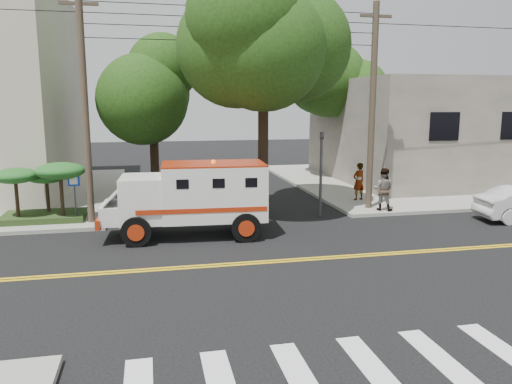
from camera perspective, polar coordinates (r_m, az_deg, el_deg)
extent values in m
plane|color=black|center=(15.36, 0.77, -8.04)|extent=(100.00, 100.00, 0.00)
cube|color=gray|center=(32.74, 18.83, 1.32)|extent=(17.00, 17.00, 0.15)
cube|color=#635D54|center=(33.65, 20.90, 6.70)|extent=(14.00, 12.00, 6.00)
cylinder|color=#382D23|center=(20.35, -18.95, 8.78)|extent=(0.28, 0.28, 9.00)
cylinder|color=#382D23|center=(22.55, 13.14, 9.15)|extent=(0.28, 0.28, 9.00)
cylinder|color=black|center=(21.30, 0.83, 6.67)|extent=(0.44, 0.44, 7.00)
sphere|color=#17350E|center=(21.37, 0.85, 16.08)|extent=(5.32, 5.32, 5.32)
sphere|color=#17350E|center=(21.00, 4.53, 17.72)|extent=(4.56, 4.56, 4.56)
cylinder|color=black|center=(26.29, -11.58, 5.60)|extent=(0.44, 0.44, 5.60)
sphere|color=#17350E|center=(26.23, -11.80, 11.71)|extent=(3.92, 3.92, 3.92)
sphere|color=#17350E|center=(25.71, -9.90, 12.74)|extent=(3.36, 3.36, 3.36)
cylinder|color=black|center=(32.48, 9.19, 6.82)|extent=(0.44, 0.44, 5.95)
sphere|color=#17350E|center=(32.45, 9.34, 12.07)|extent=(4.20, 4.20, 4.20)
sphere|color=#17350E|center=(32.25, 11.29, 12.82)|extent=(3.60, 3.60, 3.60)
cylinder|color=#3F3F42|center=(21.25, 7.42, 1.97)|extent=(0.12, 0.12, 3.60)
imported|color=#3F3F42|center=(21.10, 7.50, 5.60)|extent=(0.15, 0.18, 0.90)
cylinder|color=#3F3F42|center=(20.97, -19.97, -0.89)|extent=(0.06, 0.06, 2.00)
cube|color=#0C33A5|center=(20.78, -20.12, 1.25)|extent=(0.45, 0.03, 0.45)
cube|color=#1E3314|center=(21.91, -23.01, -2.59)|extent=(3.20, 2.00, 0.24)
cylinder|color=black|center=(21.65, -25.66, -0.55)|extent=(0.14, 0.14, 1.52)
ellipsoid|color=#19551E|center=(21.52, -25.83, 1.69)|extent=(1.73, 1.73, 0.60)
cylinder|color=black|center=(22.13, -22.71, -0.33)|extent=(0.14, 0.14, 1.36)
ellipsoid|color=#19551E|center=(22.01, -22.85, 1.63)|extent=(1.55, 1.55, 0.54)
cylinder|color=black|center=(21.10, -21.31, -0.27)|extent=(0.14, 0.14, 1.68)
ellipsoid|color=#19551E|center=(20.96, -21.48, 2.27)|extent=(1.91, 1.91, 0.66)
cube|color=silver|center=(18.09, -4.85, 0.06)|extent=(3.76, 2.35, 1.96)
cube|color=silver|center=(18.13, -12.81, -0.74)|extent=(1.61, 2.14, 1.59)
cube|color=black|center=(18.12, -15.16, 0.50)|extent=(0.15, 1.59, 0.65)
cube|color=silver|center=(18.32, -15.82, -2.25)|extent=(0.95, 1.91, 0.65)
cube|color=#9C250C|center=(18.43, -17.23, -3.00)|extent=(0.28, 2.01, 0.33)
cube|color=#9C250C|center=(17.94, -4.89, 3.23)|extent=(3.76, 2.35, 0.06)
cylinder|color=black|center=(17.33, -13.53, -4.44)|extent=(1.04, 0.36, 1.03)
cylinder|color=black|center=(19.36, -13.06, -2.89)|extent=(1.04, 0.36, 1.03)
cylinder|color=black|center=(17.41, -1.16, -4.08)|extent=(1.04, 0.36, 1.03)
cylinder|color=black|center=(19.43, -1.99, -2.58)|extent=(1.04, 0.36, 1.03)
imported|color=gray|center=(24.57, 11.66, 1.19)|extent=(0.76, 0.61, 1.81)
imported|color=gray|center=(22.43, 14.33, 0.30)|extent=(1.14, 1.10, 1.86)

